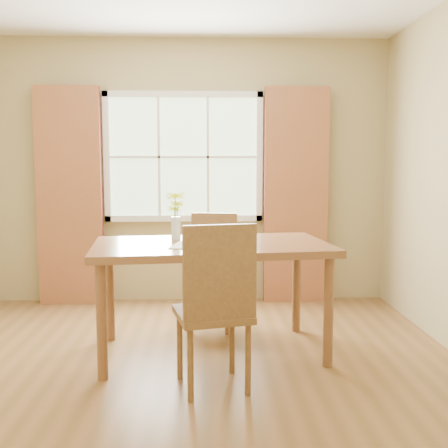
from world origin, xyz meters
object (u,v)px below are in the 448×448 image
Objects in this scene: chair_near at (216,301)px; croissant_sandwich at (204,236)px; flower_vase at (176,211)px; dining_table at (211,254)px; chair_far at (212,264)px; water_glass at (248,237)px.

chair_near is 0.66m from croissant_sandwich.
chair_near is 2.89× the size of flower_vase.
dining_table is 10.22× the size of croissant_sandwich.
water_glass is at bearing -61.45° from chair_far.
croissant_sandwich is 0.48× the size of flower_vase.
chair_near is at bearing -71.62° from flower_vase.
croissant_sandwich is (-0.08, 0.57, 0.33)m from chair_near.
dining_table is at bearing 165.59° from water_glass.
flower_vase is at bearing -108.10° from chair_far.
chair_far reaches higher than croissant_sandwich.
flower_vase reaches higher than water_glass.
flower_vase reaches higher than croissant_sandwich.
dining_table is 0.45m from flower_vase.
chair_near is 0.75m from water_glass.
water_glass is (0.33, 0.07, -0.02)m from croissant_sandwich.
flower_vase is at bearing 155.89° from water_glass.
dining_table is 1.70× the size of chair_near.
chair_far reaches higher than water_glass.
croissant_sandwich is at bearing -84.52° from chair_far.
chair_far reaches higher than dining_table.
dining_table is 0.74m from chair_far.
water_glass is at bearing 55.81° from chair_near.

